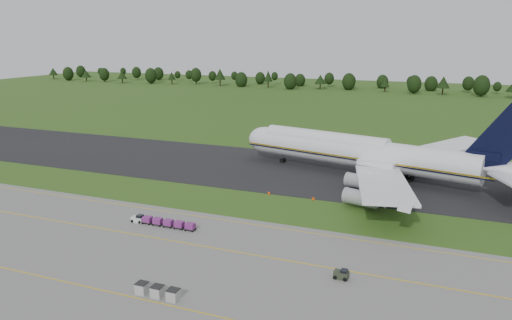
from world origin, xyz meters
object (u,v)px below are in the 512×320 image
at_px(uld_row, 157,291).
at_px(baggage_train, 162,222).
at_px(aircraft, 366,153).
at_px(utility_cart, 341,275).
at_px(edge_markers, 291,196).

bearing_deg(uld_row, baggage_train, 121.01).
distance_m(aircraft, utility_cart, 55.23).
xyz_separation_m(utility_cart, edge_markers, (-17.93, 32.16, -0.33)).
distance_m(baggage_train, uld_row, 25.46).
distance_m(aircraft, uld_row, 70.39).
bearing_deg(baggage_train, utility_cart, -12.83).
xyz_separation_m(baggage_train, utility_cart, (34.43, -7.84, -0.17)).
bearing_deg(uld_row, utility_cart, 33.25).
relative_size(uld_row, edge_markers, 0.61).
relative_size(aircraft, edge_markers, 7.02).
bearing_deg(aircraft, utility_cart, -83.39).
relative_size(aircraft, baggage_train, 5.58).
height_order(utility_cart, uld_row, uld_row).
distance_m(uld_row, edge_markers, 46.27).
bearing_deg(edge_markers, utility_cart, -60.86).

